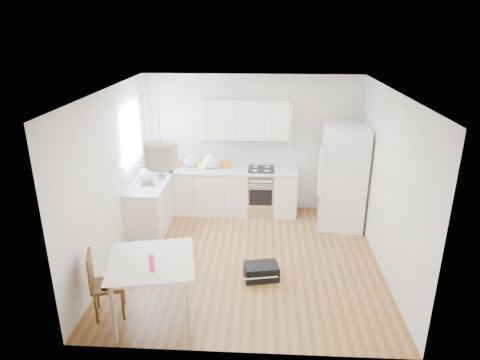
{
  "coord_description": "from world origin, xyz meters",
  "views": [
    {
      "loc": [
        0.23,
        -6.06,
        3.64
      ],
      "look_at": [
        -0.13,
        0.4,
        1.22
      ],
      "focal_mm": 32.0,
      "sensor_mm": 36.0,
      "label": 1
    }
  ],
  "objects_px": {
    "refrigerator": "(343,177)",
    "dining_table": "(152,267)",
    "dining_chair": "(108,283)",
    "gym_bag": "(261,271)"
  },
  "relations": [
    {
      "from": "refrigerator",
      "to": "dining_table",
      "type": "height_order",
      "value": "refrigerator"
    },
    {
      "from": "dining_table",
      "to": "gym_bag",
      "type": "xyz_separation_m",
      "value": [
        1.38,
        0.94,
        -0.62
      ]
    },
    {
      "from": "dining_table",
      "to": "gym_bag",
      "type": "relative_size",
      "value": 2.48
    },
    {
      "from": "dining_table",
      "to": "dining_chair",
      "type": "relative_size",
      "value": 1.34
    },
    {
      "from": "dining_chair",
      "to": "gym_bag",
      "type": "xyz_separation_m",
      "value": [
        1.97,
        0.93,
        -0.35
      ]
    },
    {
      "from": "refrigerator",
      "to": "dining_chair",
      "type": "distance_m",
      "value": 4.52
    },
    {
      "from": "refrigerator",
      "to": "gym_bag",
      "type": "relative_size",
      "value": 3.78
    },
    {
      "from": "gym_bag",
      "to": "refrigerator",
      "type": "bearing_deg",
      "value": 41.63
    },
    {
      "from": "dining_chair",
      "to": "gym_bag",
      "type": "height_order",
      "value": "dining_chair"
    },
    {
      "from": "refrigerator",
      "to": "dining_table",
      "type": "relative_size",
      "value": 1.53
    }
  ]
}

